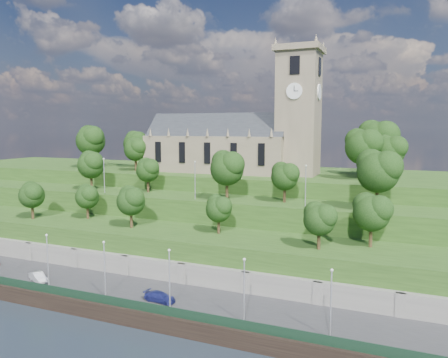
% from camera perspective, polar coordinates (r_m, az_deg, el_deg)
% --- Properties ---
extents(ground, '(320.00, 320.00, 0.00)m').
position_cam_1_polar(ground, '(61.25, -15.09, -17.50)').
color(ground, black).
rests_on(ground, ground).
extents(promenade, '(160.00, 12.00, 2.00)m').
position_cam_1_polar(promenade, '(65.30, -11.80, -14.88)').
color(promenade, '#2D2D30').
rests_on(promenade, ground).
extents(quay_wall, '(160.00, 0.50, 2.20)m').
position_cam_1_polar(quay_wall, '(60.77, -15.16, -16.57)').
color(quay_wall, black).
rests_on(quay_wall, ground).
extents(fence, '(160.00, 0.10, 1.20)m').
position_cam_1_polar(fence, '(60.67, -14.82, -15.07)').
color(fence, '#163120').
rests_on(fence, promenade).
extents(retaining_wall, '(160.00, 2.10, 5.00)m').
position_cam_1_polar(retaining_wall, '(69.47, -8.99, -12.15)').
color(retaining_wall, slate).
rests_on(retaining_wall, ground).
extents(embankment_lower, '(160.00, 12.00, 8.00)m').
position_cam_1_polar(embankment_lower, '(73.96, -6.53, -9.71)').
color(embankment_lower, '#244517').
rests_on(embankment_lower, ground).
extents(embankment_upper, '(160.00, 10.00, 12.00)m').
position_cam_1_polar(embankment_upper, '(82.89, -2.82, -6.44)').
color(embankment_upper, '#244517').
rests_on(embankment_upper, ground).
extents(hilltop, '(160.00, 32.00, 15.00)m').
position_cam_1_polar(hilltop, '(101.57, 2.27, -3.11)').
color(hilltop, '#244517').
rests_on(hilltop, ground).
extents(church, '(38.60, 12.35, 27.60)m').
position_cam_1_polar(church, '(96.05, 1.92, 5.34)').
color(church, '#6E614D').
rests_on(church, hilltop).
extents(trees_lower, '(64.84, 8.92, 7.73)m').
position_cam_1_polar(trees_lower, '(70.70, -4.64, -3.18)').
color(trees_lower, '#322413').
rests_on(trees_lower, embankment_lower).
extents(trees_upper, '(62.36, 8.54, 9.60)m').
position_cam_1_polar(trees_upper, '(77.19, 1.35, 1.47)').
color(trees_upper, '#322413').
rests_on(trees_upper, embankment_upper).
extents(trees_hilltop, '(75.18, 16.39, 11.46)m').
position_cam_1_polar(trees_hilltop, '(94.39, 3.19, 4.86)').
color(trees_hilltop, '#322413').
rests_on(trees_hilltop, hilltop).
extents(lamp_posts_promenade, '(60.36, 0.36, 7.85)m').
position_cam_1_polar(lamp_posts_promenade, '(61.94, -15.34, -10.76)').
color(lamp_posts_promenade, '#B2B2B7').
rests_on(lamp_posts_promenade, promenade).
extents(lamp_posts_upper, '(40.36, 0.36, 6.94)m').
position_cam_1_polar(lamp_posts_upper, '(78.50, -3.81, 0.27)').
color(lamp_posts_upper, '#B2B2B7').
rests_on(lamp_posts_upper, embankment_upper).
extents(car_middle, '(4.36, 3.04, 1.36)m').
position_cam_1_polar(car_middle, '(72.38, -23.10, -11.69)').
color(car_middle, '#A7A9AC').
rests_on(car_middle, promenade).
extents(car_right, '(4.52, 2.14, 1.27)m').
position_cam_1_polar(car_right, '(60.37, -8.39, -14.98)').
color(car_right, navy).
rests_on(car_right, promenade).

